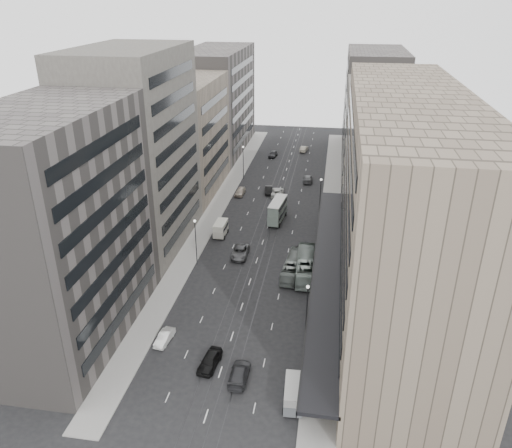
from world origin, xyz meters
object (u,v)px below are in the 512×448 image
Objects in this scene: double_decker at (277,210)px; sedan_2 at (240,252)px; bus_far at (293,266)px; panel_van at (221,228)px; sedan_1 at (164,337)px; vw_microbus at (294,393)px; sedan_0 at (210,361)px; pedestrian at (303,398)px; bus_near at (305,266)px.

sedan_2 is (-4.60, -15.71, -1.55)m from double_decker.
bus_far reaches higher than panel_van.
bus_far is 2.46× the size of sedan_1.
vw_microbus reaches higher than sedan_0.
double_decker reaches higher than panel_van.
sedan_0 is 12.60m from pedestrian.
panel_van is 0.78× the size of sedan_2.
bus_far is 10.62m from sedan_2.
double_decker is 48.99m from vw_microbus.
panel_van reaches higher than sedan_0.
panel_van is at bearing 123.67° from sedan_2.
panel_van is at bearing 110.82° from vw_microbus.
vw_microbus reaches higher than sedan_2.
sedan_0 is (-3.00, -43.90, -1.51)m from double_decker.
sedan_1 is at bearing -103.46° from sedan_2.
panel_van reaches higher than vw_microbus.
vw_microbus is (0.70, -28.29, -0.16)m from bus_near.
panel_van is at bearing 95.99° from sedan_1.
sedan_0 is 7.90m from sedan_1.
panel_van is (-17.39, 40.01, 0.06)m from vw_microbus.
sedan_0 is (-10.70, 4.47, -0.65)m from vw_microbus.
vw_microbus is 19.49m from sedan_1.
double_decker is at bearing -70.74° from bus_far.
sedan_0 is (-10.00, -23.82, -0.80)m from bus_near.
sedan_0 is (-7.98, -23.64, -0.57)m from bus_far.
double_decker is 49.37m from pedestrian.
sedan_1 is 2.01× the size of pedestrian.
pedestrian is (11.70, -4.68, 0.34)m from sedan_0.
panel_van is 0.91× the size of sedan_0.
double_decker reaches higher than bus_near.
panel_van reaches higher than pedestrian.
double_decker is at bearing 82.59° from sedan_1.
sedan_1 is 25.13m from sedan_2.
double_decker is 4.00× the size of pedestrian.
sedan_2 is at bearing -99.95° from double_decker.
bus_near is 2.63× the size of panel_van.
double_decker reaches higher than sedan_0.
panel_van is (-9.69, -8.36, -0.80)m from double_decker.
double_decker reaches higher than sedan_2.
bus_near is at bearing -34.27° from panel_van.
panel_van is 36.18m from sedan_0.
double_decker reaches higher than sedan_1.
sedan_2 is (-12.30, 32.66, -0.69)m from vw_microbus.
sedan_1 is (-14.98, -20.00, -0.73)m from bus_far.
bus_near is 2.87× the size of sedan_1.
sedan_2 is at bearing 84.13° from sedan_1.
sedan_1 is (-0.31, -31.90, -0.87)m from panel_van.
bus_near reaches higher than panel_van.
sedan_2 is 35.46m from pedestrian.
bus_near is at bearing 56.43° from sedan_1.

